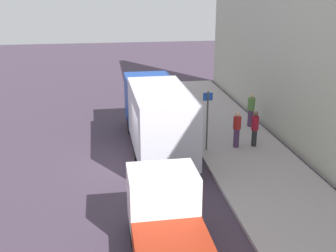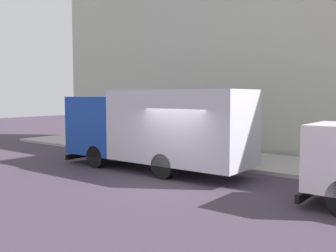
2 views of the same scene
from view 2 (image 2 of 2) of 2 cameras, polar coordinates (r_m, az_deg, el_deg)
The scene contains 9 objects.
ground at distance 13.19m, azimuth 0.91°, elevation -8.33°, with size 80.00×80.00×0.00m, color #403342.
sidewalk at distance 17.40m, azimuth 11.20°, elevation -5.02°, with size 4.14×30.00×0.15m, color #ABA3A3.
building_facade at distance 19.65m, azimuth 14.98°, elevation 12.06°, with size 0.50×30.00×11.12m, color #B5B7A5.
large_utility_truck at distance 14.97m, azimuth -1.98°, elevation -0.06°, with size 2.54×8.14×3.16m.
pedestrian_walking at distance 18.30m, azimuth 9.11°, elevation -1.39°, with size 0.39×0.39×1.71m.
pedestrian_standing at distance 20.45m, azimuth 3.42°, elevation -0.64°, with size 0.45×0.45×1.79m.
pedestrian_third at distance 17.58m, azimuth 7.66°, elevation -1.66°, with size 0.50×0.50×1.71m.
traffic_cone_orange at distance 20.10m, azimuth -7.98°, elevation -2.49°, with size 0.48×0.48×0.68m, color orange.
street_sign_post at distance 16.21m, azimuth 5.43°, elevation 0.41°, with size 0.44×0.08×2.78m.
Camera 2 is at (-10.19, -7.85, 2.95)m, focal length 40.78 mm.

